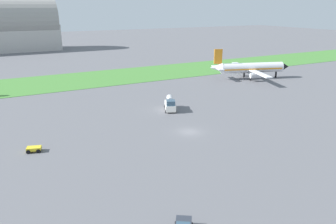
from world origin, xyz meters
The scene contains 5 objects.
ground_plane centered at (0.00, 0.00, 0.00)m, with size 600.00×600.00×0.00m, color slate.
grass_taxiway_strip centered at (0.00, 60.90, 0.04)m, with size 360.00×28.00×0.08m, color #478438.
airplane_parked_jet_far centered at (46.80, 34.93, 3.80)m, with size 28.72×28.99×10.55m.
fuel_truck_midfield centered at (3.96, 15.10, 1.58)m, with size 4.92×6.91×3.29m.
baggage_cart_by_runway centered at (-29.08, 4.57, 0.57)m, with size 2.80×2.39×0.90m.
Camera 1 is at (-34.87, -54.97, 24.40)m, focal length 36.54 mm.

